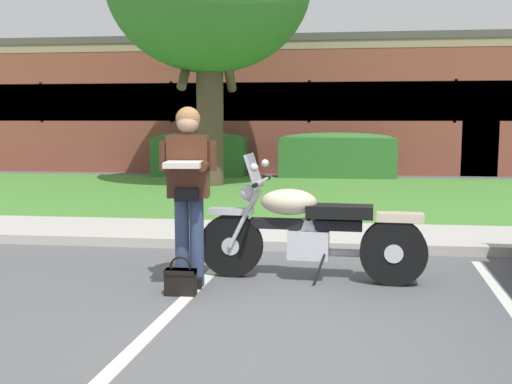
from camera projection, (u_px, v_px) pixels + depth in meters
The scene contains 11 objects.
ground_plane at pixel (294, 327), 4.63m from camera, with size 140.00×140.00×0.00m, color #565659.
curb_strip at pixel (308, 246), 7.32m from camera, with size 60.00×0.20×0.12m, color #B7B2A8.
concrete_walk at pixel (311, 234), 8.16m from camera, with size 60.00×1.50×0.08m, color #B7B2A8.
grass_lawn at pixel (319, 195), 12.45m from camera, with size 60.00×7.20×0.06m, color #478433.
stall_stripe_0 at pixel (170, 313), 4.96m from camera, with size 0.12×4.40×0.01m, color silver.
motorcycle at pixel (319, 232), 5.92m from camera, with size 2.24×0.82×1.26m.
rider_person at pixel (188, 182), 5.64m from camera, with size 0.53×0.60×1.70m.
handbag at pixel (181, 279), 5.46m from camera, with size 0.28×0.13×0.36m.
hedge_left at pixel (200, 154), 16.39m from camera, with size 2.53×0.90×1.24m.
hedge_center_left at pixel (337, 155), 15.93m from camera, with size 3.05×0.90×1.24m.
brick_building at pixel (314, 107), 21.15m from camera, with size 23.91×8.26×3.99m.
Camera 1 is at (0.27, -4.47, 1.59)m, focal length 42.33 mm.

